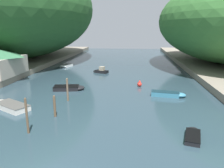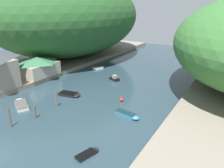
{
  "view_description": "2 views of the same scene",
  "coord_description": "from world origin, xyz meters",
  "px_view_note": "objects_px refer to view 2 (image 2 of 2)",
  "views": [
    {
      "loc": [
        4.91,
        -10.16,
        9.29
      ],
      "look_at": [
        1.68,
        21.07,
        1.3
      ],
      "focal_mm": 35.0,
      "sensor_mm": 36.0,
      "label": 1
    },
    {
      "loc": [
        24.99,
        -10.65,
        18.38
      ],
      "look_at": [
        2.11,
        27.42,
        2.29
      ],
      "focal_mm": 35.0,
      "sensor_mm": 36.0,
      "label": 2
    }
  ],
  "objects_px": {
    "boat_small_dinghy": "(71,94)",
    "boat_far_upstream": "(128,115)",
    "boat_white_cruiser": "(88,154)",
    "boat_far_right_bank": "(21,104)",
    "channel_buoy_near": "(122,99)",
    "boat_mid_channel": "(97,68)",
    "boat_open_rowboat": "(114,78)",
    "boathouse_shed": "(38,66)"
  },
  "relations": [
    {
      "from": "boat_small_dinghy",
      "to": "boathouse_shed",
      "type": "bearing_deg",
      "value": -116.84
    },
    {
      "from": "boat_small_dinghy",
      "to": "boat_white_cruiser",
      "type": "bearing_deg",
      "value": 37.26
    },
    {
      "from": "boat_far_right_bank",
      "to": "boat_far_upstream",
      "type": "bearing_deg",
      "value": -42.5
    },
    {
      "from": "boat_mid_channel",
      "to": "boat_far_right_bank",
      "type": "distance_m",
      "value": 28.97
    },
    {
      "from": "boathouse_shed",
      "to": "boat_far_upstream",
      "type": "distance_m",
      "value": 30.47
    },
    {
      "from": "boat_far_right_bank",
      "to": "channel_buoy_near",
      "type": "xyz_separation_m",
      "value": [
        15.87,
        11.73,
        0.11
      ]
    },
    {
      "from": "boat_far_upstream",
      "to": "channel_buoy_near",
      "type": "bearing_deg",
      "value": -132.41
    },
    {
      "from": "boat_far_right_bank",
      "to": "channel_buoy_near",
      "type": "distance_m",
      "value": 19.73
    },
    {
      "from": "boat_small_dinghy",
      "to": "channel_buoy_near",
      "type": "xyz_separation_m",
      "value": [
        10.85,
        3.06,
        0.14
      ]
    },
    {
      "from": "boat_far_right_bank",
      "to": "boat_mid_channel",
      "type": "bearing_deg",
      "value": 33.19
    },
    {
      "from": "boathouse_shed",
      "to": "channel_buoy_near",
      "type": "bearing_deg",
      "value": -2.96
    },
    {
      "from": "boat_mid_channel",
      "to": "boat_small_dinghy",
      "type": "xyz_separation_m",
      "value": [
        7.07,
        -20.22,
        -0.0
      ]
    },
    {
      "from": "boat_white_cruiser",
      "to": "boat_far_right_bank",
      "type": "xyz_separation_m",
      "value": [
        -20.22,
        5.26,
        0.12
      ]
    },
    {
      "from": "channel_buoy_near",
      "to": "boat_far_right_bank",
      "type": "bearing_deg",
      "value": -143.52
    },
    {
      "from": "boathouse_shed",
      "to": "boat_white_cruiser",
      "type": "relative_size",
      "value": 2.79
    },
    {
      "from": "boat_mid_channel",
      "to": "boat_far_right_bank",
      "type": "xyz_separation_m",
      "value": [
        2.06,
        -28.9,
        0.03
      ]
    },
    {
      "from": "boat_white_cruiser",
      "to": "boat_far_right_bank",
      "type": "distance_m",
      "value": 20.89
    },
    {
      "from": "boat_mid_channel",
      "to": "boat_open_rowboat",
      "type": "height_order",
      "value": "boat_open_rowboat"
    },
    {
      "from": "boat_white_cruiser",
      "to": "boathouse_shed",
      "type": "bearing_deg",
      "value": 163.71
    },
    {
      "from": "boat_open_rowboat",
      "to": "boat_far_upstream",
      "type": "bearing_deg",
      "value": -118.75
    },
    {
      "from": "boat_white_cruiser",
      "to": "boat_far_right_bank",
      "type": "height_order",
      "value": "boat_far_right_bank"
    },
    {
      "from": "boat_white_cruiser",
      "to": "boat_open_rowboat",
      "type": "xyz_separation_m",
      "value": [
        -12.57,
        27.8,
        0.21
      ]
    },
    {
      "from": "channel_buoy_near",
      "to": "boat_mid_channel",
      "type": "bearing_deg",
      "value": 136.24
    },
    {
      "from": "boat_mid_channel",
      "to": "boat_far_upstream",
      "type": "distance_m",
      "value": 31.31
    },
    {
      "from": "boat_white_cruiser",
      "to": "boat_small_dinghy",
      "type": "height_order",
      "value": "boat_small_dinghy"
    },
    {
      "from": "boat_open_rowboat",
      "to": "boat_far_upstream",
      "type": "distance_m",
      "value": 20.11
    },
    {
      "from": "boathouse_shed",
      "to": "channel_buoy_near",
      "type": "height_order",
      "value": "boathouse_shed"
    },
    {
      "from": "boat_open_rowboat",
      "to": "channel_buoy_near",
      "type": "bearing_deg",
      "value": -119.23
    },
    {
      "from": "boat_far_right_bank",
      "to": "boat_white_cruiser",
      "type": "bearing_deg",
      "value": -75.47
    },
    {
      "from": "boat_white_cruiser",
      "to": "boat_far_upstream",
      "type": "height_order",
      "value": "boat_far_upstream"
    },
    {
      "from": "boat_far_right_bank",
      "to": "boat_open_rowboat",
      "type": "bearing_deg",
      "value": 10.36
    },
    {
      "from": "boat_far_upstream",
      "to": "boat_far_right_bank",
      "type": "relative_size",
      "value": 0.82
    },
    {
      "from": "boathouse_shed",
      "to": "channel_buoy_near",
      "type": "relative_size",
      "value": 8.9
    },
    {
      "from": "boat_small_dinghy",
      "to": "boat_far_upstream",
      "type": "distance_m",
      "value": 15.07
    },
    {
      "from": "boat_mid_channel",
      "to": "boat_small_dinghy",
      "type": "bearing_deg",
      "value": 130.53
    },
    {
      "from": "boat_white_cruiser",
      "to": "boat_far_right_bank",
      "type": "bearing_deg",
      "value": -179.37
    },
    {
      "from": "boat_mid_channel",
      "to": "boat_far_upstream",
      "type": "relative_size",
      "value": 0.78
    },
    {
      "from": "boat_mid_channel",
      "to": "boathouse_shed",
      "type": "bearing_deg",
      "value": 85.64
    },
    {
      "from": "boat_small_dinghy",
      "to": "channel_buoy_near",
      "type": "distance_m",
      "value": 11.27
    },
    {
      "from": "channel_buoy_near",
      "to": "boat_far_upstream",
      "type": "bearing_deg",
      "value": -51.32
    },
    {
      "from": "boat_white_cruiser",
      "to": "boat_far_upstream",
      "type": "bearing_deg",
      "value": 106.52
    },
    {
      "from": "boat_small_dinghy",
      "to": "boat_open_rowboat",
      "type": "height_order",
      "value": "boat_open_rowboat"
    }
  ]
}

